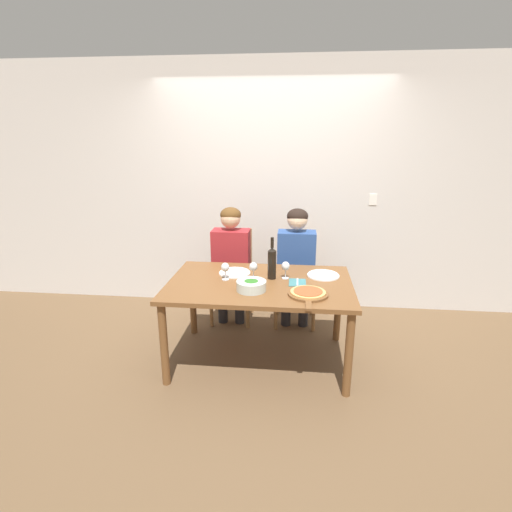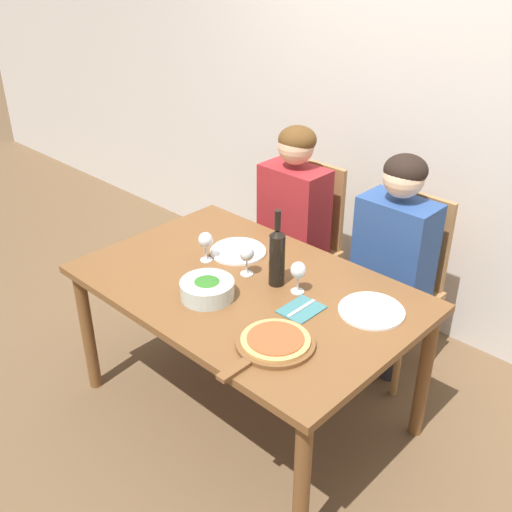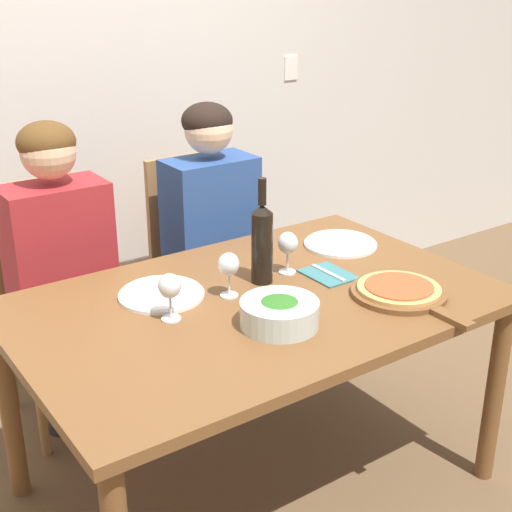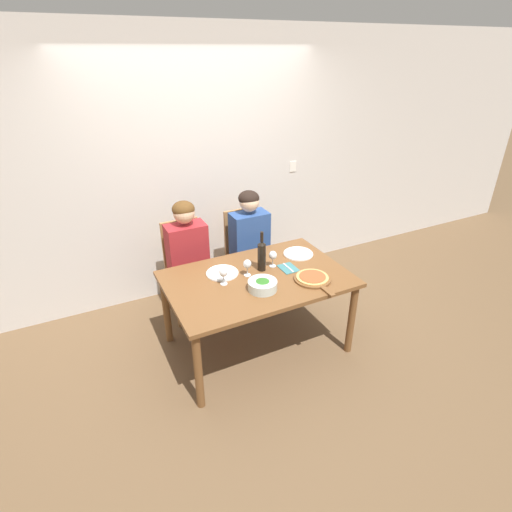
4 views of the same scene
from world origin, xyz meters
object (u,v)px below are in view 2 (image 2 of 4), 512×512
at_px(chair_left, 303,239).
at_px(wine_glass_right, 298,272).
at_px(person_woman, 292,211).
at_px(broccoli_bowl, 207,289).
at_px(wine_glass_left, 206,241).
at_px(wine_bottle, 277,256).
at_px(pizza_on_board, 274,343).
at_px(chair_right, 400,279).
at_px(person_man, 393,249).
at_px(dinner_plate_left, 238,251).
at_px(fork_on_napkin, 301,309).
at_px(wine_glass_centre, 247,255).
at_px(dinner_plate_right, 372,310).

height_order(chair_left, wine_glass_right, chair_left).
relative_size(person_woman, wine_glass_right, 8.11).
bearing_deg(broccoli_bowl, wine_glass_left, 138.68).
bearing_deg(wine_bottle, broccoli_bowl, -116.13).
relative_size(broccoli_bowl, pizza_on_board, 0.52).
xyz_separation_m(chair_right, person_man, (0.00, -0.12, 0.23)).
distance_m(person_woman, dinner_plate_left, 0.58).
relative_size(person_man, fork_on_napkin, 6.80).
height_order(chair_right, wine_glass_right, chair_right).
xyz_separation_m(person_man, wine_glass_left, (-0.59, -0.73, 0.10)).
relative_size(chair_left, wine_glass_centre, 6.39).
xyz_separation_m(person_woman, person_man, (0.67, 0.00, 0.00)).
xyz_separation_m(broccoli_bowl, wine_glass_right, (0.26, 0.30, 0.06)).
xyz_separation_m(broccoli_bowl, dinner_plate_right, (0.59, 0.40, -0.03)).
height_order(wine_bottle, wine_glass_right, wine_bottle).
relative_size(dinner_plate_left, wine_glass_centre, 1.85).
bearing_deg(dinner_plate_left, person_man, 46.06).
relative_size(wine_bottle, wine_glass_centre, 2.41).
distance_m(person_man, wine_glass_centre, 0.78).
bearing_deg(dinner_plate_left, wine_glass_right, -9.87).
distance_m(chair_left, fork_on_napkin, 1.12).
xyz_separation_m(wine_bottle, wine_glass_centre, (-0.15, -0.03, -0.04)).
distance_m(chair_left, wine_glass_right, 1.01).
relative_size(pizza_on_board, wine_glass_centre, 2.99).
distance_m(person_woman, pizza_on_board, 1.26).
bearing_deg(chair_right, pizza_on_board, -85.01).
bearing_deg(dinner_plate_right, wine_glass_right, -164.04).
bearing_deg(person_woman, dinner_plate_right, -31.07).
xyz_separation_m(dinner_plate_left, fork_on_napkin, (0.56, -0.18, -0.01)).
height_order(wine_glass_left, wine_glass_centre, same).
distance_m(wine_glass_left, wine_glass_centre, 0.24).
bearing_deg(chair_right, wine_bottle, -104.95).
relative_size(person_woman, person_man, 1.00).
bearing_deg(broccoli_bowl, wine_glass_right, 49.40).
bearing_deg(wine_bottle, pizza_on_board, -49.29).
bearing_deg(chair_right, dinner_plate_right, -70.20).
relative_size(chair_right, dinner_plate_left, 3.46).
bearing_deg(dinner_plate_right, wine_glass_left, -167.90).
height_order(person_woman, fork_on_napkin, person_woman).
bearing_deg(broccoli_bowl, wine_bottle, 63.87).
relative_size(person_man, pizza_on_board, 2.71).
height_order(wine_bottle, wine_glass_left, wine_bottle).
relative_size(person_woman, pizza_on_board, 2.71).
distance_m(broccoli_bowl, pizza_on_board, 0.45).
height_order(pizza_on_board, wine_glass_centre, wine_glass_centre).
distance_m(person_man, wine_bottle, 0.70).
bearing_deg(person_man, fork_on_napkin, -88.81).
bearing_deg(broccoli_bowl, chair_left, 106.90).
relative_size(chair_right, dinner_plate_right, 3.46).
bearing_deg(wine_glass_centre, fork_on_napkin, -7.99).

